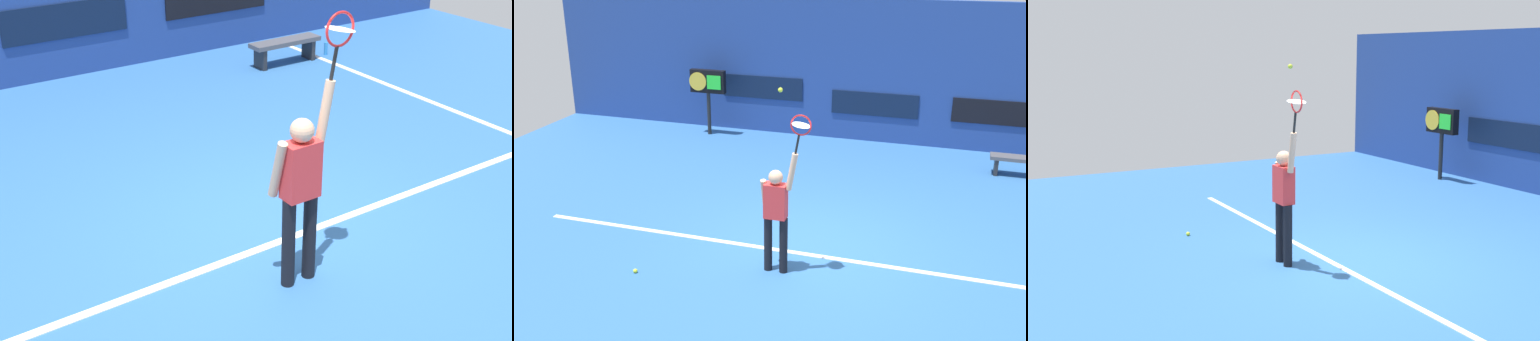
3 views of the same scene
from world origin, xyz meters
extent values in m
plane|color=#2D609E|center=(0.00, 0.00, 0.00)|extent=(18.00, 18.00, 0.00)
cube|color=#0C1933|center=(0.00, 6.15, 0.99)|extent=(2.20, 0.03, 0.60)
cube|color=white|center=(0.00, -0.29, 0.01)|extent=(10.00, 0.10, 0.01)
cube|color=white|center=(4.28, 2.00, 0.01)|extent=(0.10, 7.00, 0.01)
cylinder|color=black|center=(-0.54, -0.93, 0.46)|extent=(0.13, 0.13, 0.92)
cylinder|color=black|center=(-0.29, -0.93, 0.46)|extent=(0.13, 0.13, 0.92)
cube|color=red|center=(-0.42, -0.93, 1.20)|extent=(0.34, 0.20, 0.55)
sphere|color=#D8A884|center=(-0.42, -0.93, 1.58)|extent=(0.22, 0.22, 0.22)
cylinder|color=#D8A884|center=(-0.17, -0.93, 1.70)|extent=(0.19, 0.09, 0.59)
cylinder|color=#D8A884|center=(-0.62, -0.85, 1.22)|extent=(0.09, 0.23, 0.58)
cylinder|color=black|center=(-0.10, -0.93, 2.13)|extent=(0.08, 0.03, 0.30)
torus|color=red|center=(-0.05, -0.93, 2.42)|extent=(0.36, 0.02, 0.36)
cylinder|color=silver|center=(-0.05, -0.93, 2.42)|extent=(0.26, 0.27, 0.05)
cube|color=#4C4C51|center=(3.54, 4.65, 0.41)|extent=(1.40, 0.36, 0.08)
cube|color=#262628|center=(2.99, 4.65, 0.18)|extent=(0.08, 0.32, 0.37)
cube|color=#262628|center=(4.09, 4.65, 0.18)|extent=(0.08, 0.32, 0.37)
cylinder|color=#338CD8|center=(4.51, 4.65, 0.12)|extent=(0.07, 0.07, 0.24)
camera|label=1|loc=(-3.89, -5.31, 3.97)|focal=48.72mm
camera|label=2|loc=(2.08, -8.95, 4.86)|focal=42.53mm
camera|label=3|loc=(7.75, -5.29, 3.11)|focal=45.81mm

